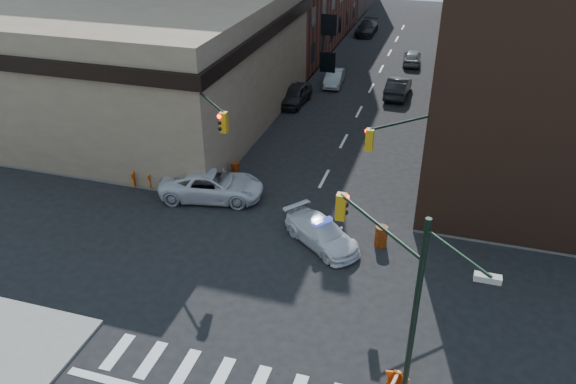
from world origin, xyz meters
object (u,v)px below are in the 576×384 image
Objects in this scene: parked_car_wfar at (334,78)px; barricade_nw_a at (190,168)px; pickup at (212,185)px; barrel_bank at (235,169)px; parked_car_enear at (398,87)px; pedestrian_b at (190,155)px; barrel_road at (381,236)px; police_car at (322,233)px; pedestrian_a at (156,172)px; parked_car_wnear at (295,95)px.

parked_car_wfar reaches higher than barricade_nw_a.
pickup is 6.55× the size of barrel_bank.
pedestrian_b is at bearing 60.10° from parked_car_enear.
barrel_road is 13.35m from barricade_nw_a.
pickup is 1.21× the size of parked_car_enear.
pickup reaches higher than barrel_bank.
pedestrian_b reaches higher than barricade_nw_a.
police_car is at bearing -165.46° from barrel_road.
barrel_bank is (3.09, 0.01, -0.58)m from pedestrian_b.
parked_car_enear is 4.38× the size of barrel_road.
barrel_road is (14.07, -2.26, -0.47)m from pedestrian_a.
pedestrian_a is 2.25m from barricade_nw_a.
pickup is at bearing -95.81° from barrel_bank.
parked_car_wnear is 2.64× the size of pedestrian_b.
parked_car_enear is (0.95, 23.64, 0.13)m from police_car.
pedestrian_b reaches higher than barrel_road.
parked_car_wfar is 3.70× the size of barrel_road.
barricade_nw_a is (-2.41, 1.96, -0.18)m from pickup.
pedestrian_a reaches higher than barrel_bank.
pedestrian_a is 4.93m from barrel_bank.
barricade_nw_a is at bearing 39.63° from pickup.
pickup is at bearing -4.18° from pedestrian_a.
barrel_bank is (4.05, 2.75, -0.58)m from pedestrian_a.
pedestrian_b is at bearing -179.85° from barrel_bank.
pickup is 4.48× the size of barricade_nw_a.
police_car is at bearing -122.22° from pickup.
parked_car_wnear is at bearing 74.86° from pedestrian_a.
barrel_road is (7.94, -24.16, -0.12)m from parked_car_wfar.
pedestrian_b is at bearing 98.35° from police_car.
parked_car_enear reaches higher than parked_car_wnear.
barrel_road is 0.85× the size of barricade_nw_a.
pedestrian_b reaches higher than parked_car_enear.
parked_car_enear is at bearing 32.04° from parked_car_wnear.
pedestrian_a reaches higher than police_car.
barricade_nw_a is at bearing 51.59° from pedestrian_a.
parked_car_wfar is at bearing 73.15° from parked_car_wnear.
police_car is 0.95× the size of parked_car_enear.
pickup is (-7.35, 2.83, 0.15)m from police_car.
pedestrian_b is (-3.09, -13.49, 0.24)m from parked_car_wnear.
pedestrian_b is at bearing -99.59° from parked_car_wnear.
pedestrian_b is (-10.14, 5.77, 0.35)m from police_car.
barricade_nw_a is (-12.73, 4.02, 0.08)m from barrel_road.
parked_car_wfar is at bearing 64.23° from pedestrian_b.
parked_car_wnear is 2.64× the size of pedestrian_a.
barrel_bank is (0.00, -13.48, -0.34)m from parked_car_wnear.
pedestrian_a is at bearing -113.48° from barricade_nw_a.
police_car is 11.67m from pedestrian_b.
pedestrian_a is at bearing -110.17° from parked_car_wfar.
parked_car_enear is (8.30, 20.81, -0.02)m from pickup.
police_car reaches higher than barricade_nw_a.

